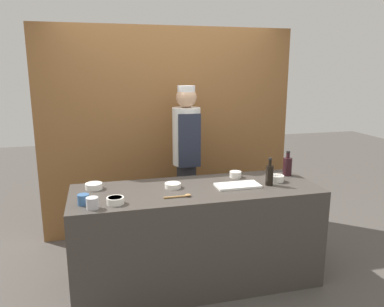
{
  "coord_description": "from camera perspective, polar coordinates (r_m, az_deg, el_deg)",
  "views": [
    {
      "loc": [
        -0.82,
        -3.05,
        1.94
      ],
      "look_at": [
        0.0,
        0.16,
        1.18
      ],
      "focal_mm": 35.0,
      "sensor_mm": 36.0,
      "label": 1
    }
  ],
  "objects": [
    {
      "name": "cup_blue",
      "position": [
        3.04,
        -16.22,
        -6.76
      ],
      "size": [
        0.09,
        0.09,
        0.08
      ],
      "color": "#386093",
      "rests_on": "counter"
    },
    {
      "name": "bottle_wine",
      "position": [
        3.8,
        14.34,
        -1.84
      ],
      "size": [
        0.09,
        0.09,
        0.25
      ],
      "color": "black",
      "rests_on": "counter"
    },
    {
      "name": "cutting_board",
      "position": [
        3.39,
        6.97,
        -4.85
      ],
      "size": [
        0.39,
        0.2,
        0.02
      ],
      "color": "white",
      "rests_on": "counter"
    },
    {
      "name": "sauce_bowl_red",
      "position": [
        3.4,
        -14.73,
        -4.78
      ],
      "size": [
        0.15,
        0.15,
        0.05
      ],
      "color": "white",
      "rests_on": "counter"
    },
    {
      "name": "bottle_soy",
      "position": [
        3.45,
        11.73,
        -3.16
      ],
      "size": [
        0.07,
        0.07,
        0.25
      ],
      "color": "black",
      "rests_on": "counter"
    },
    {
      "name": "sauce_bowl_brown",
      "position": [
        3.59,
        12.76,
        -3.66
      ],
      "size": [
        0.13,
        0.13,
        0.06
      ],
      "color": "white",
      "rests_on": "counter"
    },
    {
      "name": "sauce_bowl_white",
      "position": [
        3.0,
        -11.61,
        -6.98
      ],
      "size": [
        0.14,
        0.14,
        0.05
      ],
      "color": "white",
      "rests_on": "counter"
    },
    {
      "name": "wooden_spoon",
      "position": [
        3.09,
        -1.7,
        -6.5
      ],
      "size": [
        0.23,
        0.04,
        0.02
      ],
      "color": "#B2844C",
      "rests_on": "counter"
    },
    {
      "name": "sauce_bowl_green",
      "position": [
        3.33,
        -2.94,
        -4.84
      ],
      "size": [
        0.14,
        0.14,
        0.04
      ],
      "color": "white",
      "rests_on": "counter"
    },
    {
      "name": "counter",
      "position": [
        3.49,
        0.66,
        -12.36
      ],
      "size": [
        2.18,
        0.78,
        0.9
      ],
      "color": "#3D3833",
      "rests_on": "ground_plane"
    },
    {
      "name": "sauce_bowl_orange",
      "position": [
        3.66,
        6.64,
        -3.13
      ],
      "size": [
        0.11,
        0.11,
        0.06
      ],
      "color": "white",
      "rests_on": "counter"
    },
    {
      "name": "chef_center",
      "position": [
        4.09,
        -0.84,
        -0.61
      ],
      "size": [
        0.3,
        0.3,
        1.76
      ],
      "color": "#28282D",
      "rests_on": "ground_plane"
    },
    {
      "name": "ground_plane",
      "position": [
        3.7,
        0.64,
        -18.68
      ],
      "size": [
        14.0,
        14.0,
        0.0
      ],
      "primitive_type": "plane",
      "color": "#4C4742"
    },
    {
      "name": "cabinet_wall",
      "position": [
        4.46,
        -3.58,
        3.32
      ],
      "size": [
        2.96,
        0.18,
        2.4
      ],
      "color": "brown",
      "rests_on": "ground_plane"
    },
    {
      "name": "cup_steel",
      "position": [
        2.94,
        -14.95,
        -7.31
      ],
      "size": [
        0.09,
        0.09,
        0.09
      ],
      "color": "#B7B7BC",
      "rests_on": "counter"
    }
  ]
}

